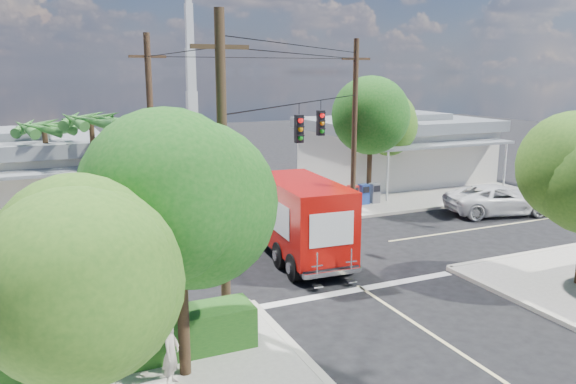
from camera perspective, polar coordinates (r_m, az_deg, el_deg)
ground at (r=23.39m, az=2.01°, el=-6.22°), size 120.00×120.00×0.00m
sidewalk_ne at (r=37.81m, az=9.60°, el=0.83°), size 14.12×14.12×0.14m
sidewalk_nw at (r=31.67m, az=-25.37°, el=-2.38°), size 14.12×14.12×0.14m
road_markings at (r=22.15m, az=3.70°, el=-7.29°), size 32.00×32.00×0.01m
building_ne at (r=39.24m, az=10.81°, el=4.52°), size 11.80×10.20×4.50m
radio_tower at (r=41.27m, az=-9.76°, el=9.55°), size 0.80×0.80×17.00m
tree_sw_front at (r=13.05m, az=-10.97°, el=-1.48°), size 3.88×3.78×6.03m
tree_sw_back at (r=10.47m, az=-21.17°, el=-7.99°), size 3.56×3.42×5.41m
tree_ne_front at (r=31.75m, az=8.47°, el=7.30°), size 4.21×4.14×6.66m
tree_ne_back at (r=35.06m, az=10.11°, el=6.73°), size 3.77×3.66×5.82m
palm_nw_front at (r=27.62m, az=-19.36°, el=6.63°), size 3.01×3.08×5.59m
palm_nw_back at (r=29.05m, az=-23.52°, el=5.81°), size 3.01×3.08×5.19m
utility_poles at (r=23.20m, az=-3.19°, el=5.46°), size 12.00×10.68×9.00m
picket_fence at (r=15.92m, az=-15.00°, el=-13.09°), size 5.94×0.06×1.00m
hedge_sw at (r=15.18m, az=-15.26°, el=-14.37°), size 6.20×1.20×1.10m
vending_boxes at (r=31.51m, az=7.69°, el=-0.21°), size 1.90×0.50×1.10m
delivery_truck at (r=22.51m, az=0.80°, el=-2.58°), size 2.81×7.62×3.24m
parked_car at (r=31.55m, az=20.65°, el=-0.72°), size 6.00×3.75×1.55m
pedestrian at (r=13.86m, az=-11.82°, el=-15.74°), size 0.64×0.69×1.58m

